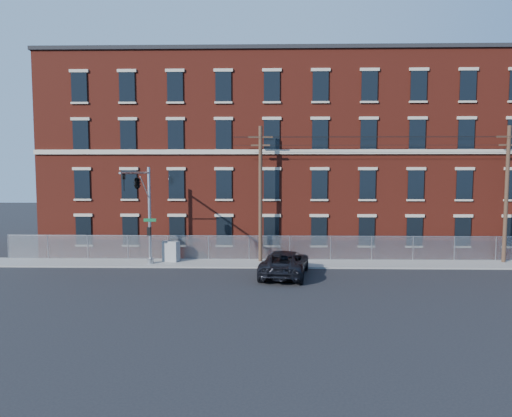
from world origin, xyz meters
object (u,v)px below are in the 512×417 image
at_px(utility_pole_near, 260,191).
at_px(pickup_truck, 285,263).
at_px(traffic_signal_mast, 140,193).
at_px(utility_cabinet, 171,251).

height_order(utility_pole_near, pickup_truck, utility_pole_near).
distance_m(traffic_signal_mast, pickup_truck, 10.70).
relative_size(traffic_signal_mast, pickup_truck, 1.16).
xyz_separation_m(utility_pole_near, utility_cabinet, (-6.66, -0.23, -4.46)).
relative_size(pickup_truck, utility_cabinet, 3.97).
height_order(traffic_signal_mast, pickup_truck, traffic_signal_mast).
distance_m(traffic_signal_mast, utility_cabinet, 5.68).
xyz_separation_m(traffic_signal_mast, pickup_truck, (9.65, -0.86, -4.55)).
bearing_deg(utility_pole_near, utility_cabinet, -178.04).
relative_size(utility_pole_near, utility_cabinet, 6.58).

